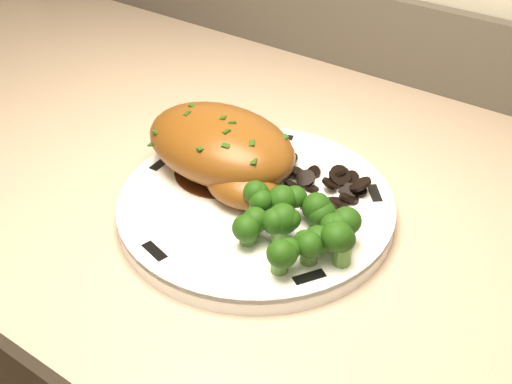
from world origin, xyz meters
The scene contains 10 objects.
plate centered at (-0.44, 1.61, 0.87)m, with size 0.29×0.29×0.02m, color white.
rim_accent_0 centered at (-0.34, 1.69, 0.88)m, with size 0.03×0.01×0.00m, color black.
rim_accent_1 centered at (-0.48, 1.73, 0.88)m, with size 0.03×0.01×0.00m, color black.
rim_accent_2 centered at (-0.57, 1.60, 0.88)m, with size 0.03×0.01×0.00m, color black.
rim_accent_3 centered at (-0.47, 1.48, 0.88)m, with size 0.03×0.01×0.00m, color black.
rim_accent_4 centered at (-0.33, 1.54, 0.88)m, with size 0.03×0.01×0.00m, color black.
gravy_pool centered at (-0.50, 1.63, 0.88)m, with size 0.11×0.11×0.00m, color #3E1C0B.
chicken_breast centered at (-0.49, 1.63, 0.91)m, with size 0.19×0.13×0.07m.
mushroom_pile centered at (-0.40, 1.66, 0.88)m, with size 0.10×0.07×0.03m.
broccoli_florets centered at (-0.37, 1.57, 0.90)m, with size 0.13×0.10×0.04m.
Camera 1 is at (-0.12, 1.17, 1.29)m, focal length 45.00 mm.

